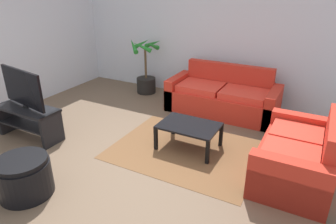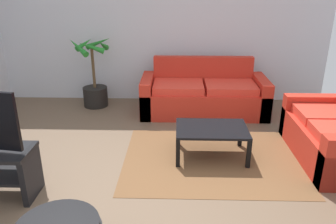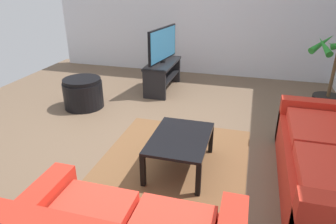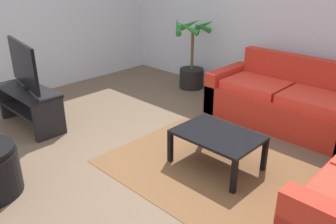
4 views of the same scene
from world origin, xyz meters
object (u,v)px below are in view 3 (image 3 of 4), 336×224
object	(u,v)px
coffee_table	(180,141)
couch_main	(335,166)
tv_stand	(163,72)
tv	(163,44)
ottoman	(83,93)
potted_palm	(329,92)

from	to	relation	value
coffee_table	couch_main	bearing A→B (deg)	89.71
tv_stand	tv	world-z (taller)	tv
tv_stand	ottoman	world-z (taller)	tv_stand
tv_stand	potted_palm	size ratio (longest dim) A/B	0.89
coffee_table	potted_palm	distance (m)	2.65
tv_stand	ottoman	bearing A→B (deg)	-41.26
couch_main	coffee_table	distance (m)	1.56
couch_main	coffee_table	bearing A→B (deg)	-90.29
couch_main	tv	bearing A→B (deg)	-134.70
tv	coffee_table	xyz separation A→B (m)	(2.45, 0.92, -0.52)
couch_main	potted_palm	bearing A→B (deg)	172.25
coffee_table	potted_palm	bearing A→B (deg)	136.45
couch_main	ottoman	world-z (taller)	couch_main
couch_main	tv_stand	size ratio (longest dim) A/B	1.90
potted_palm	ottoman	bearing A→B (deg)	-80.53
tv	coffee_table	size ratio (longest dim) A/B	1.17
ottoman	coffee_table	bearing A→B (deg)	56.50
tv	potted_palm	xyz separation A→B (m)	(0.53, 2.75, -0.45)
couch_main	ottoman	xyz separation A→B (m)	(-1.30, -3.51, -0.06)
coffee_table	potted_palm	world-z (taller)	potted_palm
coffee_table	ottoman	world-z (taller)	ottoman
potted_palm	tv	bearing A→B (deg)	-100.99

